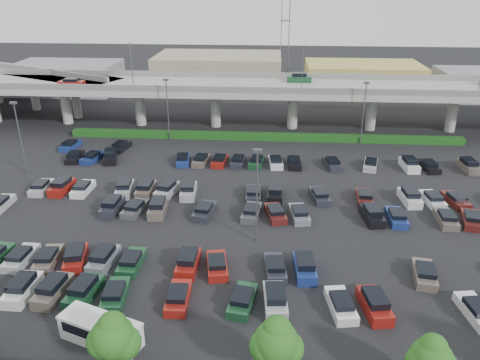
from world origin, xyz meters
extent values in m
plane|color=black|center=(0.00, 0.00, 0.00)|extent=(280.00, 280.00, 0.00)
cube|color=gray|center=(0.00, 32.00, 7.25)|extent=(150.00, 13.00, 1.10)
cube|color=#60615C|center=(0.00, 25.75, 8.30)|extent=(150.00, 0.50, 1.00)
cube|color=#60615C|center=(0.00, 38.25, 8.30)|extent=(150.00, 0.50, 1.00)
cylinder|color=gray|center=(-37.00, 32.00, 3.35)|extent=(1.80, 1.80, 6.70)
cube|color=#60615C|center=(-37.00, 32.00, 6.50)|extent=(2.60, 9.75, 0.50)
cylinder|color=gray|center=(-23.00, 32.00, 3.35)|extent=(1.80, 1.80, 6.70)
cube|color=#60615C|center=(-23.00, 32.00, 6.50)|extent=(2.60, 9.75, 0.50)
cylinder|color=gray|center=(-9.00, 32.00, 3.35)|extent=(1.80, 1.80, 6.70)
cube|color=#60615C|center=(-9.00, 32.00, 6.50)|extent=(2.60, 9.75, 0.50)
cylinder|color=gray|center=(5.00, 32.00, 3.35)|extent=(1.80, 1.80, 6.70)
cube|color=#60615C|center=(5.00, 32.00, 6.50)|extent=(2.60, 9.75, 0.50)
cylinder|color=gray|center=(19.00, 32.00, 3.35)|extent=(1.80, 1.80, 6.70)
cube|color=#60615C|center=(19.00, 32.00, 6.50)|extent=(2.60, 9.75, 0.50)
cylinder|color=gray|center=(33.00, 32.00, 3.35)|extent=(1.80, 1.80, 6.70)
cube|color=#60615C|center=(33.00, 32.00, 6.50)|extent=(2.60, 9.75, 0.50)
cube|color=maroon|center=(-34.00, 29.00, 8.21)|extent=(4.40, 1.82, 0.82)
cube|color=black|center=(-34.00, 29.00, 8.84)|extent=(2.30, 1.60, 0.50)
cube|color=#184426|center=(6.00, 35.00, 8.32)|extent=(4.40, 1.82, 1.05)
cube|color=black|center=(6.00, 35.00, 9.14)|extent=(2.60, 1.60, 0.65)
cylinder|color=#525358|center=(-22.00, 25.90, 11.80)|extent=(0.14, 0.14, 8.00)
cylinder|color=#525358|center=(6.00, 25.90, 11.80)|extent=(0.14, 0.14, 8.00)
cube|color=gray|center=(-52.00, 43.00, 7.25)|extent=(50.93, 30.13, 1.10)
cube|color=#60615C|center=(-52.00, 43.00, 8.30)|extent=(47.34, 22.43, 1.00)
cylinder|color=gray|center=(-47.47, 40.89, 3.35)|extent=(1.60, 1.60, 6.70)
cylinder|color=gray|center=(-36.59, 35.82, 3.35)|extent=(1.60, 1.60, 6.70)
cube|color=#174313|center=(0.00, 25.00, 0.55)|extent=(66.00, 1.60, 1.10)
sphere|color=#185015|center=(-9.00, -26.67, 3.37)|extent=(3.04, 3.04, 3.04)
sphere|color=#185015|center=(-8.29, -26.57, 2.82)|extent=(2.39, 2.39, 2.39)
sphere|color=#185015|center=(-9.60, -26.75, 3.04)|extent=(2.39, 2.39, 2.39)
sphere|color=#185015|center=(-8.96, -26.55, 4.24)|extent=(2.06, 2.06, 2.06)
sphere|color=#185015|center=(2.00, -26.39, 3.39)|extent=(3.07, 3.07, 3.07)
sphere|color=#185015|center=(2.71, -26.29, 2.85)|extent=(2.41, 2.41, 2.41)
sphere|color=#185015|center=(1.40, -26.47, 3.07)|extent=(2.41, 2.41, 2.41)
sphere|color=#185015|center=(2.04, -26.27, 4.27)|extent=(2.08, 2.08, 2.08)
sphere|color=#185015|center=(12.00, -26.82, 3.09)|extent=(2.79, 2.79, 2.79)
sphere|color=#185015|center=(12.04, -26.70, 3.89)|extent=(1.89, 1.89, 1.89)
cube|color=white|center=(-11.19, -23.58, 0.93)|extent=(6.73, 4.22, 1.86)
cube|color=black|center=(-11.19, -23.58, 1.38)|extent=(5.92, 3.96, 0.84)
cube|color=white|center=(-11.19, -23.58, 1.97)|extent=(6.84, 4.34, 0.22)
cube|color=white|center=(-20.00, -18.50, 0.53)|extent=(1.91, 4.44, 1.05)
cube|color=black|center=(-20.00, -18.50, 1.34)|extent=(1.65, 2.63, 0.65)
cube|color=#64584E|center=(-17.25, -18.50, 0.53)|extent=(2.31, 4.58, 1.05)
cube|color=black|center=(-17.25, -18.50, 1.34)|extent=(1.89, 2.77, 0.65)
cube|color=#184426|center=(-14.50, -18.50, 0.53)|extent=(2.41, 4.61, 1.05)
cube|color=black|center=(-14.50, -18.50, 1.34)|extent=(1.94, 2.79, 0.65)
cube|color=#184426|center=(-11.75, -18.50, 0.41)|extent=(2.19, 4.54, 0.82)
cube|color=black|center=(-11.75, -18.70, 1.04)|extent=(1.79, 2.43, 0.50)
cube|color=maroon|center=(-6.25, -18.50, 0.41)|extent=(1.96, 4.46, 0.82)
cube|color=black|center=(-6.25, -18.70, 1.04)|extent=(1.67, 2.35, 0.50)
cube|color=#184426|center=(-0.75, -18.50, 0.41)|extent=(2.54, 4.64, 0.82)
cube|color=black|center=(-0.75, -18.70, 1.04)|extent=(1.97, 2.54, 0.50)
cube|color=#B5B5BA|center=(2.00, -18.50, 0.53)|extent=(2.20, 4.54, 1.05)
cube|color=black|center=(2.00, -18.50, 1.34)|extent=(1.82, 2.73, 0.65)
cube|color=white|center=(7.50, -18.50, 0.41)|extent=(2.48, 4.63, 0.82)
cube|color=black|center=(7.50, -18.70, 1.04)|extent=(1.94, 2.52, 0.50)
cube|color=maroon|center=(10.25, -18.50, 0.53)|extent=(2.51, 4.64, 1.05)
cube|color=black|center=(10.25, -18.50, 1.34)|extent=(2.00, 2.82, 0.65)
cube|color=white|center=(18.50, -18.50, 0.41)|extent=(2.45, 4.62, 0.82)
cube|color=black|center=(18.50, -18.70, 1.04)|extent=(1.92, 2.51, 0.50)
cube|color=#B5B5BA|center=(-22.75, -13.50, 0.41)|extent=(2.01, 4.47, 0.82)
cube|color=black|center=(-22.75, -13.70, 1.04)|extent=(1.70, 2.37, 0.50)
cube|color=#64584E|center=(-20.00, -13.50, 0.41)|extent=(2.22, 4.55, 0.82)
cube|color=black|center=(-20.00, -13.70, 1.04)|extent=(1.81, 2.44, 0.50)
cube|color=maroon|center=(-17.25, -13.50, 0.53)|extent=(2.78, 4.70, 1.05)
cube|color=black|center=(-17.25, -13.50, 1.34)|extent=(2.16, 2.90, 0.65)
cube|color=slate|center=(-14.50, -13.50, 0.53)|extent=(2.24, 4.56, 1.05)
cube|color=black|center=(-14.50, -13.50, 1.34)|extent=(1.85, 2.74, 0.65)
cube|color=#184426|center=(-11.75, -13.50, 0.41)|extent=(1.97, 4.46, 0.82)
cube|color=black|center=(-11.75, -13.70, 1.04)|extent=(1.68, 2.35, 0.50)
cube|color=maroon|center=(-6.25, -13.50, 0.53)|extent=(1.91, 4.44, 1.05)
cube|color=black|center=(-6.25, -13.50, 1.34)|extent=(1.66, 2.63, 0.65)
cube|color=maroon|center=(-3.50, -13.50, 0.41)|extent=(2.56, 4.65, 0.82)
cube|color=black|center=(-3.50, -13.70, 1.04)|extent=(1.98, 2.54, 0.50)
cube|color=#282B34|center=(2.00, -13.50, 0.41)|extent=(2.29, 4.57, 0.82)
cube|color=black|center=(2.00, -13.70, 1.04)|extent=(1.84, 2.46, 0.50)
cube|color=navy|center=(4.75, -13.50, 0.53)|extent=(2.12, 4.52, 1.05)
cube|color=black|center=(4.75, -13.50, 1.34)|extent=(1.78, 2.71, 0.65)
cube|color=#64584E|center=(15.75, -13.50, 0.41)|extent=(2.43, 4.62, 0.82)
cube|color=black|center=(15.75, -13.70, 1.04)|extent=(1.92, 2.51, 0.50)
cube|color=#B5B5BA|center=(-31.00, -2.50, 0.41)|extent=(1.94, 4.45, 0.82)
cube|color=#282B34|center=(-17.25, -2.50, 0.53)|extent=(1.91, 4.44, 1.05)
cube|color=black|center=(-17.25, -2.50, 1.34)|extent=(1.65, 2.63, 0.65)
cube|color=#4A4C50|center=(-14.50, -2.50, 0.41)|extent=(2.57, 4.65, 0.82)
cube|color=black|center=(-14.50, -2.70, 1.04)|extent=(1.98, 2.55, 0.50)
cube|color=#64584E|center=(-11.75, -2.50, 0.53)|extent=(2.10, 4.51, 1.05)
cube|color=black|center=(-11.75, -2.50, 1.34)|extent=(1.76, 2.70, 0.65)
cube|color=#282B34|center=(-6.25, -2.50, 0.41)|extent=(2.53, 4.64, 0.82)
cube|color=black|center=(-6.25, -2.70, 1.04)|extent=(1.96, 2.54, 0.50)
cube|color=#4A4C50|center=(-0.75, -2.50, 0.41)|extent=(2.34, 4.59, 0.82)
cube|color=black|center=(-0.75, -2.70, 1.04)|extent=(1.87, 2.48, 0.50)
cube|color=#551A16|center=(2.00, -2.50, 0.41)|extent=(2.79, 4.70, 0.82)
cube|color=black|center=(2.00, -2.69, 1.04)|extent=(2.09, 2.61, 0.50)
cube|color=slate|center=(4.75, -2.50, 0.41)|extent=(2.46, 4.62, 0.82)
cube|color=black|center=(4.75, -2.70, 1.04)|extent=(1.93, 2.51, 0.50)
cube|color=black|center=(13.00, -2.50, 0.53)|extent=(2.33, 4.59, 1.05)
cube|color=black|center=(13.00, -2.50, 1.34)|extent=(1.90, 2.77, 0.65)
cube|color=navy|center=(15.75, -2.50, 0.41)|extent=(1.86, 4.42, 0.82)
cube|color=black|center=(15.75, -2.70, 1.04)|extent=(1.62, 2.31, 0.50)
cube|color=#64584E|center=(21.25, -2.50, 0.41)|extent=(2.00, 4.47, 0.82)
cube|color=black|center=(21.25, -2.70, 1.04)|extent=(1.70, 2.37, 0.50)
cube|color=#551A16|center=(24.00, -2.50, 0.41)|extent=(2.78, 4.70, 0.82)
cube|color=black|center=(24.00, -2.69, 1.04)|extent=(2.09, 2.61, 0.50)
cube|color=#B5B5BA|center=(-28.25, 2.50, 0.41)|extent=(1.96, 4.46, 0.82)
cube|color=black|center=(-28.25, 2.30, 1.04)|extent=(1.67, 2.35, 0.50)
cube|color=maroon|center=(-25.50, 2.50, 0.53)|extent=(2.17, 4.53, 1.05)
cube|color=black|center=(-25.50, 2.50, 1.34)|extent=(1.80, 2.72, 0.65)
cube|color=white|center=(-22.75, 2.50, 0.41)|extent=(1.86, 4.42, 0.82)
cube|color=black|center=(-22.75, 2.30, 1.04)|extent=(1.62, 2.32, 0.50)
cube|color=#B5B5BA|center=(-17.25, 2.50, 0.53)|extent=(2.37, 4.60, 1.05)
cube|color=black|center=(-17.25, 2.50, 1.34)|extent=(1.92, 2.79, 0.65)
cube|color=#64584E|center=(-14.50, 2.50, 0.53)|extent=(1.90, 4.43, 1.05)
cube|color=black|center=(-14.50, 2.50, 1.34)|extent=(1.65, 2.63, 0.65)
cube|color=#B5B5BA|center=(-11.75, 2.50, 0.53)|extent=(2.78, 4.70, 1.05)
cube|color=black|center=(-11.75, 2.50, 1.34)|extent=(2.15, 2.90, 0.65)
cube|color=#B5B5BA|center=(-9.00, 2.50, 0.53)|extent=(2.12, 4.51, 1.05)
cube|color=black|center=(-9.00, 2.50, 1.34)|extent=(1.78, 2.70, 0.65)
cube|color=#282B34|center=(-0.75, 2.50, 0.41)|extent=(1.90, 4.43, 0.82)
cube|color=black|center=(-0.75, 2.30, 1.04)|extent=(1.65, 2.33, 0.50)
cube|color=black|center=(2.00, 2.50, 0.53)|extent=(2.00, 4.47, 1.05)
cube|color=black|center=(2.00, 2.50, 1.34)|extent=(1.71, 2.66, 0.65)
cube|color=#282B34|center=(7.50, 2.50, 0.41)|extent=(2.59, 4.66, 0.82)
cube|color=black|center=(7.50, 2.30, 1.04)|extent=(1.99, 2.55, 0.50)
cube|color=#551A16|center=(13.00, 2.50, 0.41)|extent=(2.18, 4.54, 0.82)
cube|color=black|center=(13.00, 2.30, 1.04)|extent=(1.79, 2.42, 0.50)
cube|color=white|center=(18.50, 2.50, 0.53)|extent=(2.10, 4.51, 1.05)
cube|color=black|center=(18.50, 2.50, 1.34)|extent=(1.77, 2.70, 0.65)
cube|color=white|center=(21.25, 2.50, 0.41)|extent=(2.33, 4.58, 0.82)
cube|color=black|center=(21.25, 2.30, 1.04)|extent=(1.86, 2.47, 0.50)
cube|color=#551A16|center=(24.00, 2.50, 0.41)|extent=(2.61, 4.66, 0.82)
cube|color=black|center=(24.00, 2.30, 1.04)|extent=(2.01, 2.56, 0.50)
cube|color=black|center=(-28.25, 13.50, 0.41)|extent=(2.25, 4.56, 0.82)
cube|color=black|center=(-28.25, 13.30, 1.04)|extent=(1.82, 2.45, 0.50)
cube|color=navy|center=(-25.50, 13.50, 0.41)|extent=(2.80, 4.70, 0.82)
cube|color=black|center=(-25.50, 13.31, 1.04)|extent=(2.10, 2.61, 0.50)
cube|color=black|center=(-22.75, 13.50, 0.53)|extent=(2.82, 4.71, 1.05)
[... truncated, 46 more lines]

